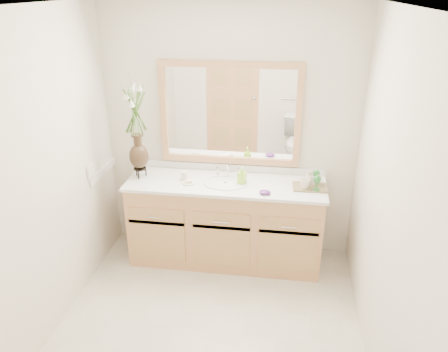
% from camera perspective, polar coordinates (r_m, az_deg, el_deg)
% --- Properties ---
extents(floor, '(2.60, 2.60, 0.00)m').
position_cam_1_polar(floor, '(3.66, -2.17, -19.52)').
color(floor, beige).
rests_on(floor, ground).
extents(ceiling, '(2.40, 2.60, 0.02)m').
position_cam_1_polar(ceiling, '(2.66, -3.02, 21.35)').
color(ceiling, white).
rests_on(ceiling, wall_back).
extents(wall_back, '(2.40, 0.02, 2.40)m').
position_cam_1_polar(wall_back, '(4.16, 0.78, 5.44)').
color(wall_back, silver).
rests_on(wall_back, floor).
extents(wall_front, '(2.40, 0.02, 2.40)m').
position_cam_1_polar(wall_front, '(1.93, -10.08, -19.64)').
color(wall_front, silver).
rests_on(wall_front, floor).
extents(wall_left, '(0.02, 2.60, 2.40)m').
position_cam_1_polar(wall_left, '(3.39, -22.89, -0.96)').
color(wall_left, silver).
rests_on(wall_left, floor).
extents(wall_right, '(0.02, 2.60, 2.40)m').
position_cam_1_polar(wall_right, '(3.01, 20.63, -3.76)').
color(wall_right, silver).
rests_on(wall_right, floor).
extents(vanity, '(1.80, 0.55, 0.80)m').
position_cam_1_polar(vanity, '(4.23, 0.21, -6.13)').
color(vanity, tan).
rests_on(vanity, floor).
extents(counter, '(1.84, 0.57, 0.03)m').
position_cam_1_polar(counter, '(4.04, 0.21, -1.02)').
color(counter, white).
rests_on(counter, vanity).
extents(sink, '(0.38, 0.34, 0.23)m').
position_cam_1_polar(sink, '(4.04, 0.18, -1.63)').
color(sink, white).
rests_on(sink, counter).
extents(mirror, '(1.32, 0.04, 0.97)m').
position_cam_1_polar(mirror, '(4.08, 0.75, 8.07)').
color(mirror, white).
rests_on(mirror, wall_back).
extents(switch_plate, '(0.02, 0.12, 0.12)m').
position_cam_1_polar(switch_plate, '(4.08, -17.02, 0.67)').
color(switch_plate, white).
rests_on(switch_plate, wall_left).
extents(flower_vase, '(0.21, 0.21, 0.87)m').
position_cam_1_polar(flower_vase, '(4.03, -11.48, 7.63)').
color(flower_vase, black).
rests_on(flower_vase, counter).
extents(tumbler, '(0.06, 0.06, 0.08)m').
position_cam_1_polar(tumbler, '(4.09, -5.23, 0.09)').
color(tumbler, beige).
rests_on(tumbler, counter).
extents(soap_dish, '(0.11, 0.11, 0.04)m').
position_cam_1_polar(soap_dish, '(4.01, -4.63, -0.87)').
color(soap_dish, beige).
rests_on(soap_dish, counter).
extents(soap_bottle, '(0.08, 0.08, 0.14)m').
position_cam_1_polar(soap_bottle, '(4.00, 2.36, 0.02)').
color(soap_bottle, '#A1E034').
rests_on(soap_bottle, counter).
extents(purple_dish, '(0.11, 0.09, 0.04)m').
position_cam_1_polar(purple_dish, '(3.82, 5.37, -2.12)').
color(purple_dish, '#55246D').
rests_on(purple_dish, counter).
extents(tray, '(0.31, 0.22, 0.02)m').
position_cam_1_polar(tray, '(4.00, 11.15, -1.43)').
color(tray, brown).
rests_on(tray, counter).
extents(mug_left, '(0.10, 0.10, 0.09)m').
position_cam_1_polar(mug_left, '(3.93, 10.50, -0.92)').
color(mug_left, beige).
rests_on(mug_left, tray).
extents(mug_right, '(0.15, 0.15, 0.11)m').
position_cam_1_polar(mug_right, '(4.01, 11.47, -0.38)').
color(mug_right, beige).
rests_on(mug_right, tray).
extents(goblet_front, '(0.06, 0.06, 0.14)m').
position_cam_1_polar(goblet_front, '(3.89, 12.08, -0.53)').
color(goblet_front, '#236A29').
rests_on(goblet_front, tray).
extents(goblet_back, '(0.06, 0.06, 0.13)m').
position_cam_1_polar(goblet_back, '(4.03, 11.98, 0.23)').
color(goblet_back, '#236A29').
rests_on(goblet_back, tray).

